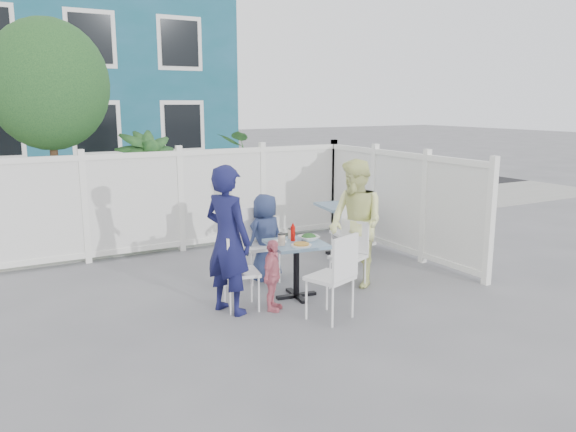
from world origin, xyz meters
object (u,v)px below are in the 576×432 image
chair_left (234,266)px  main_table (296,255)px  woman (356,223)px  man (228,240)px  boy (265,237)px  chair_back (259,238)px  spare_table (344,216)px  chair_right (351,249)px  chair_near (336,271)px  toddler (272,275)px

chair_left → main_table: bearing=102.3°
main_table → woman: bearing=3.1°
chair_left → man: 0.34m
main_table → boy: size_ratio=0.63×
main_table → chair_back: chair_back is taller
chair_back → spare_table: bearing=-154.3°
chair_back → chair_right: bearing=143.1°
spare_table → chair_back: (-1.75, -0.55, -0.04)m
man → woman: 1.82m
chair_right → chair_back: 1.23m
chair_left → chair_back: size_ratio=0.92×
man → spare_table: bearing=-84.1°
chair_left → chair_near: 1.18m
man → boy: bearing=-69.8°
chair_near → man: (-0.91, 0.81, 0.28)m
chair_left → boy: boy is taller
boy → toddler: boy is taller
chair_right → toddler: (-1.27, -0.25, -0.08)m
chair_left → woman: size_ratio=0.54×
main_table → boy: (0.00, 0.83, 0.05)m
chair_near → chair_left: bearing=114.0°
spare_table → boy: boy is taller
spare_table → chair_near: size_ratio=0.88×
chair_left → boy: 1.18m
woman → boy: bearing=-132.8°
spare_table → chair_left: bearing=-150.3°
woman → toddler: (-1.36, -0.30, -0.41)m
spare_table → chair_right: chair_right is taller
chair_back → chair_near: (0.06, -1.73, 0.00)m
toddler → main_table: bearing=-16.9°
chair_near → man: bearing=118.2°
chair_left → chair_right: size_ratio=1.03×
chair_back → man: size_ratio=0.57×
chair_back → boy: boy is taller
chair_near → boy: bearing=69.8°
chair_left → woman: woman is taller
boy → chair_right: bearing=118.7°
spare_table → chair_right: bearing=-121.7°
woman → man: bearing=-88.9°
boy → toddler: (-0.46, -1.08, -0.17)m
chair_right → main_table: bearing=65.7°
spare_table → chair_right: (-0.88, -1.42, -0.10)m
main_table → chair_right: 0.81m
chair_left → man: (-0.09, -0.04, 0.33)m
chair_back → boy: (0.07, -0.04, 0.02)m
boy → toddler: 1.19m
man → boy: size_ratio=1.45×
chair_right → toddler: bearing=76.8°
chair_left → toddler: 0.44m
chair_left → man: size_ratio=0.53×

